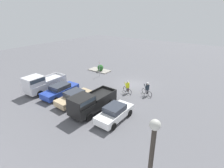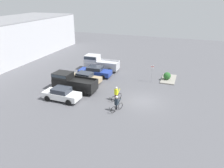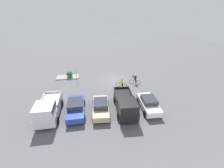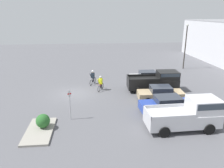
% 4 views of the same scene
% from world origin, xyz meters
% --- Properties ---
extents(ground_plane, '(80.00, 80.00, 0.00)m').
position_xyz_m(ground_plane, '(0.00, 0.00, 0.00)').
color(ground_plane, '#56565B').
extents(sedan_0, '(1.97, 4.30, 1.49)m').
position_xyz_m(sedan_0, '(-2.88, 8.71, 0.75)').
color(sedan_0, white).
rests_on(sedan_0, ground_plane).
extents(pickup_truck_0, '(2.33, 5.53, 2.19)m').
position_xyz_m(pickup_truck_0, '(-0.07, 8.99, 1.13)').
color(pickup_truck_0, black).
rests_on(pickup_truck_0, ground_plane).
extents(sedan_1, '(2.06, 4.51, 1.43)m').
position_xyz_m(sedan_1, '(2.72, 8.61, 0.71)').
color(sedan_1, tan).
rests_on(sedan_1, ground_plane).
extents(sedan_2, '(2.17, 4.83, 1.46)m').
position_xyz_m(sedan_2, '(5.52, 8.35, 0.73)').
color(sedan_2, '#233D9E').
rests_on(sedan_2, ground_plane).
extents(pickup_truck_1, '(2.36, 5.35, 2.34)m').
position_xyz_m(pickup_truck_1, '(8.31, 8.95, 1.19)').
color(pickup_truck_1, silver).
rests_on(pickup_truck_1, ground_plane).
extents(cyclist_0, '(1.61, 0.74, 1.67)m').
position_xyz_m(cyclist_0, '(-0.81, 2.89, 0.83)').
color(cyclist_0, black).
rests_on(cyclist_0, ground_plane).
extents(cyclist_1, '(1.69, 0.77, 1.74)m').
position_xyz_m(cyclist_1, '(-3.12, 2.06, 0.89)').
color(cyclist_1, black).
rests_on(cyclist_1, ground_plane).
extents(fire_lane_sign, '(0.13, 0.29, 2.53)m').
position_xyz_m(fire_lane_sign, '(6.03, 0.14, 1.52)').
color(fire_lane_sign, '#9E9EA3').
rests_on(fire_lane_sign, ground_plane).
extents(curb_island, '(3.82, 1.89, 0.15)m').
position_xyz_m(curb_island, '(7.80, -1.95, 0.07)').
color(curb_island, gray).
rests_on(curb_island, ground_plane).
extents(shrub, '(1.03, 1.03, 1.03)m').
position_xyz_m(shrub, '(7.40, -1.74, 0.66)').
color(shrub, '#286028').
rests_on(shrub, curb_island).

